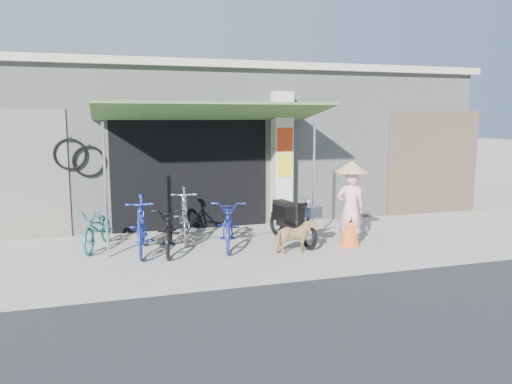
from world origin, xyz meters
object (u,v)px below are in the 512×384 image
object	(u,v)px
street_dog	(295,237)
bike_blue	(141,225)
bike_black	(169,229)
bike_silver	(185,214)
moped	(291,220)
nun	(351,203)
bike_navy	(229,222)
bike_teal	(98,228)

from	to	relation	value
street_dog	bike_blue	bearing A→B (deg)	68.33
bike_blue	street_dog	distance (m)	2.78
bike_black	bike_silver	distance (m)	0.90
bike_silver	moped	size ratio (longest dim) A/B	1.02
bike_silver	nun	distance (m)	3.27
bike_navy	bike_silver	bearing A→B (deg)	148.33
bike_teal	bike_navy	world-z (taller)	bike_navy
bike_blue	street_dog	bearing A→B (deg)	-12.64
bike_navy	bike_blue	bearing A→B (deg)	-166.60
bike_black	bike_teal	bearing A→B (deg)	162.18
bike_blue	bike_navy	size ratio (longest dim) A/B	0.96
moped	nun	world-z (taller)	nun
bike_black	bike_silver	world-z (taller)	bike_silver
bike_black	nun	size ratio (longest dim) A/B	1.01
bike_navy	moped	distance (m)	1.24
street_dog	nun	bearing A→B (deg)	-79.29
bike_teal	bike_blue	size ratio (longest dim) A/B	0.87
moped	bike_navy	bearing A→B (deg)	169.54
bike_teal	nun	xyz separation A→B (m)	(4.62, -1.18, 0.42)
bike_blue	moped	xyz separation A→B (m)	(2.86, -0.06, -0.07)
bike_silver	bike_navy	distance (m)	1.05
bike_blue	bike_black	bearing A→B (deg)	-2.30
bike_blue	bike_silver	bearing A→B (deg)	45.54
bike_blue	street_dog	world-z (taller)	bike_blue
moped	bike_blue	bearing A→B (deg)	169.57
bike_blue	bike_black	xyz separation A→B (m)	(0.49, -0.08, -0.09)
moped	street_dog	bearing A→B (deg)	-115.42
bike_black	street_dog	world-z (taller)	bike_black
bike_navy	moped	world-z (taller)	moped
bike_teal	nun	bearing A→B (deg)	2.51
bike_blue	bike_navy	bearing A→B (deg)	5.53
bike_silver	moped	world-z (taller)	bike_silver
bike_black	bike_silver	size ratio (longest dim) A/B	0.93
bike_silver	nun	size ratio (longest dim) A/B	1.08
bike_teal	moped	world-z (taller)	moped
bike_black	bike_navy	xyz separation A→B (m)	(1.13, 0.05, 0.04)
nun	bike_blue	bearing A→B (deg)	11.32
bike_black	moped	distance (m)	2.37
bike_teal	bike_silver	distance (m)	1.67
bike_black	nun	world-z (taller)	nun
bike_blue	street_dog	xyz separation A→B (m)	(2.61, -0.92, -0.20)
street_dog	bike_teal	bearing A→B (deg)	64.08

